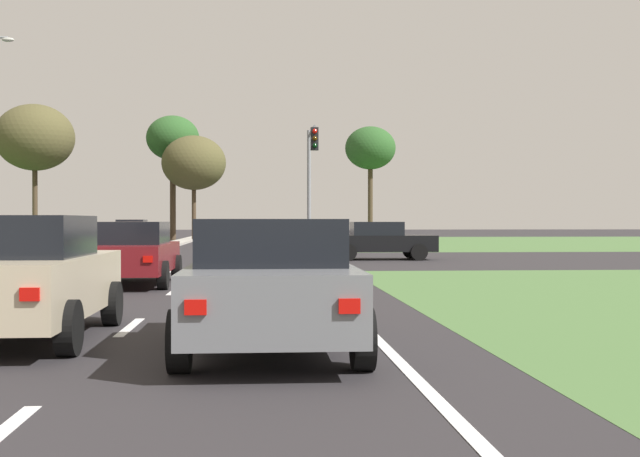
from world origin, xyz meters
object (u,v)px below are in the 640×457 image
object	(u,v)px
car_black_near	(379,240)
traffic_signal_far_right	(311,167)
car_maroon_third	(132,252)
treeline_fourth	(194,163)
treeline_third	(35,138)
car_red_fifth	(132,232)
car_grey_sixth	(270,283)
car_beige_fourth	(23,277)
treeline_fifth	(173,139)
treeline_sixth	(370,149)

from	to	relation	value
car_black_near	traffic_signal_far_right	size ratio (longest dim) A/B	0.75
car_maroon_third	treeline_fourth	xyz separation A→B (m)	(-1.82, 40.85, 4.93)
treeline_third	traffic_signal_far_right	bearing A→B (deg)	-51.80
car_red_fifth	car_grey_sixth	world-z (taller)	car_red_fifth
car_red_fifth	traffic_signal_far_right	distance (m)	16.81
car_red_fifth	treeline_third	world-z (taller)	treeline_third
car_beige_fourth	car_grey_sixth	size ratio (longest dim) A/B	0.98
car_beige_fourth	treeline_fourth	size ratio (longest dim) A/B	0.56
car_black_near	car_maroon_third	bearing A→B (deg)	-32.84
treeline_third	car_grey_sixth	bearing A→B (deg)	-72.16
treeline_fifth	treeline_sixth	distance (m)	15.17
car_black_near	car_red_fifth	world-z (taller)	car_red_fifth
car_black_near	car_grey_sixth	distance (m)	22.32
car_maroon_third	car_black_near	bearing A→B (deg)	57.16
treeline_third	treeline_fifth	distance (m)	9.91
car_black_near	traffic_signal_far_right	bearing A→B (deg)	-154.98
car_grey_sixth	treeline_sixth	world-z (taller)	treeline_sixth
car_red_fifth	treeline_sixth	bearing A→B (deg)	-139.80
traffic_signal_far_right	treeline_sixth	bearing A→B (deg)	76.87
car_maroon_third	treeline_sixth	xyz separation A→B (m)	(11.56, 43.76, 6.31)
treeline_third	treeline_sixth	distance (m)	24.81
car_grey_sixth	treeline_fifth	distance (m)	54.14
treeline_third	treeline_sixth	bearing A→B (deg)	8.62
car_red_fifth	treeline_fifth	world-z (taller)	treeline_fifth
treeline_fifth	treeline_sixth	bearing A→B (deg)	1.97
car_grey_sixth	treeline_fifth	bearing A→B (deg)	97.22
treeline_third	treeline_sixth	size ratio (longest dim) A/B	1.11
car_red_fifth	car_grey_sixth	size ratio (longest dim) A/B	0.99
car_red_fifth	treeline_fourth	world-z (taller)	treeline_fourth
traffic_signal_far_right	treeline_third	xyz separation A→B (m)	(-18.25, 23.19, 3.49)
car_red_fifth	treeline_third	distance (m)	14.57
car_red_fifth	car_black_near	bearing A→B (deg)	123.96
car_black_near	treeline_fifth	size ratio (longest dim) A/B	0.45
car_beige_fourth	treeline_sixth	bearing A→B (deg)	77.64
car_red_fifth	treeline_third	size ratio (longest dim) A/B	0.44
car_red_fifth	traffic_signal_far_right	world-z (taller)	traffic_signal_far_right
car_black_near	treeline_third	xyz separation A→B (m)	(-20.60, 28.22, 6.63)
car_black_near	car_beige_fourth	distance (m)	22.13
car_maroon_third	treeline_fifth	xyz separation A→B (m)	(-3.59, 43.24, 6.88)
car_red_fifth	treeline_sixth	size ratio (longest dim) A/B	0.49
treeline_fifth	car_grey_sixth	bearing A→B (deg)	-82.78
car_beige_fourth	treeline_fifth	world-z (taller)	treeline_fifth
car_black_near	treeline_fifth	world-z (taller)	treeline_fifth
treeline_fourth	treeline_sixth	bearing A→B (deg)	12.25
car_maroon_third	car_red_fifth	bearing A→B (deg)	98.79
car_red_fifth	treeline_fourth	xyz separation A→B (m)	(2.83, 10.80, 4.90)
car_black_near	treeline_fifth	distance (m)	34.06
car_maroon_third	car_red_fifth	size ratio (longest dim) A/B	1.07
car_black_near	treeline_sixth	size ratio (longest dim) A/B	0.48
car_red_fifth	traffic_signal_far_right	xyz separation A→B (m)	(9.93, -13.21, 3.09)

